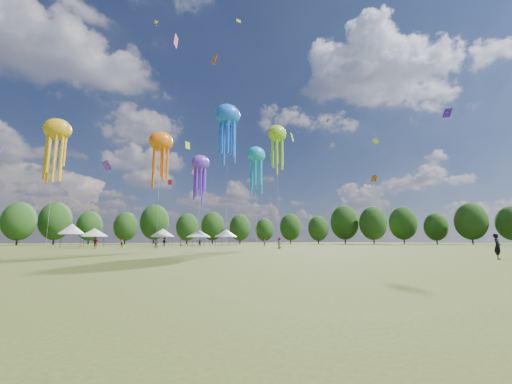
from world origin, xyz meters
TOP-DOWN VIEW (x-y plane):
  - ground at (0.00, 0.00)m, footprint 300.00×300.00m
  - observer_main at (7.06, -1.85)m, footprint 0.71×0.62m
  - spectator_near at (-6.77, 35.94)m, footprint 0.95×0.88m
  - spectators_far at (2.26, 47.88)m, footprint 31.97×30.89m
  - festival_tents at (-2.76, 56.53)m, footprint 35.57×8.08m
  - show_kites at (4.64, 42.96)m, footprint 47.19×17.82m
  - small_kites at (0.63, 41.42)m, footprint 76.01×59.17m
  - treeline at (-3.87, 62.51)m, footprint 201.57×95.24m

SIDE VIEW (x-z plane):
  - ground at x=0.00m, z-range 0.00..0.00m
  - spectator_near at x=-6.77m, z-range 0.00..1.56m
  - observer_main at x=7.06m, z-range 0.00..1.63m
  - spectators_far at x=2.26m, z-range -0.05..1.76m
  - festival_tents at x=-2.76m, z-range 0.70..5.09m
  - treeline at x=-3.87m, z-range -0.17..13.26m
  - show_kites at x=4.64m, z-range 5.60..35.05m
  - small_kites at x=0.63m, z-range 8.17..54.39m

